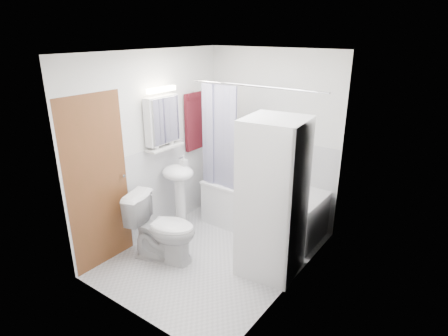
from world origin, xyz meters
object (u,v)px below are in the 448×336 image
Objects in this scene: sink at (179,183)px; washer_dryer at (272,199)px; bathtub at (263,205)px; toilet at (163,228)px.

sink is 1.44m from washer_dryer.
sink is at bearing 170.93° from washer_dryer.
washer_dryer reaches higher than sink.
bathtub is 1.20m from sink.
washer_dryer is at bearing -81.64° from toilet.
sink is 0.75m from toilet.
washer_dryer reaches higher than toilet.
sink is 0.58× the size of washer_dryer.
bathtub is 1.11m from washer_dryer.
washer_dryer is (0.55, -0.79, 0.55)m from bathtub.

